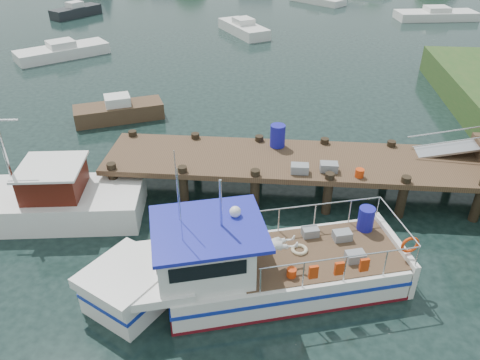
# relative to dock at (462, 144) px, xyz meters

# --- Properties ---
(ground_plane) EXTENTS (160.00, 160.00, 0.00)m
(ground_plane) POSITION_rel_dock_xyz_m (-6.51, -0.01, -2.24)
(ground_plane) COLOR black
(dock) EXTENTS (16.60, 3.00, 4.78)m
(dock) POSITION_rel_dock_xyz_m (0.00, 0.00, 0.00)
(dock) COLOR #493422
(dock) RESTS_ON ground
(lobster_boat) EXTENTS (9.09, 4.73, 4.41)m
(lobster_boat) POSITION_rel_dock_xyz_m (-7.05, -5.27, -1.44)
(lobster_boat) COLOR silver
(lobster_boat) RESTS_ON ground
(work_boat) EXTENTS (8.06, 3.33, 4.21)m
(work_boat) POSITION_rel_dock_xyz_m (-14.52, -2.45, -1.57)
(work_boat) COLOR silver
(work_boat) RESTS_ON ground
(moored_rowboat) EXTENTS (4.45, 3.03, 1.23)m
(moored_rowboat) POSITION_rel_dock_xyz_m (-14.14, 5.80, -1.79)
(moored_rowboat) COLOR #493422
(moored_rowboat) RESTS_ON ground
(moored_a) EXTENTS (5.87, 5.50, 1.11)m
(moored_a) POSITION_rel_dock_xyz_m (-21.17, 15.56, -1.83)
(moored_a) COLOR silver
(moored_a) RESTS_ON ground
(moored_b) EXTENTS (4.52, 5.69, 1.22)m
(moored_b) POSITION_rel_dock_xyz_m (-9.39, 22.81, -1.79)
(moored_b) COLOR silver
(moored_b) RESTS_ON ground
(moored_c) EXTENTS (7.23, 3.42, 1.10)m
(moored_c) POSITION_rel_dock_xyz_m (7.17, 29.32, -1.83)
(moored_c) COLOR silver
(moored_c) RESTS_ON ground
(moored_e) EXTENTS (3.74, 4.71, 1.27)m
(moored_e) POSITION_rel_dock_xyz_m (-25.05, 27.70, -1.77)
(moored_e) COLOR black
(moored_e) RESTS_ON ground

